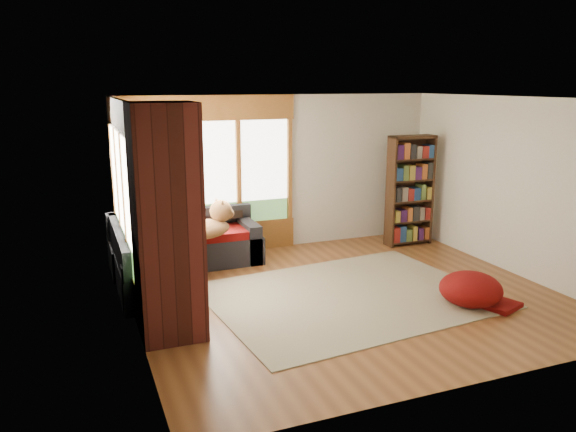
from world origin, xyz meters
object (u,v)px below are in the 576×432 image
object	(u,v)px
sectional_sofa	(177,254)
area_rug	(349,296)
brick_chimney	(167,223)
dog_brindle	(170,233)
pouf	(471,288)
bookshelf	(410,191)
dog_tan	(207,224)

from	to	relation	value
sectional_sofa	area_rug	world-z (taller)	sectional_sofa
brick_chimney	dog_brindle	bearing A→B (deg)	80.09
dog_brindle	pouf	bearing A→B (deg)	-136.56
bookshelf	pouf	size ratio (longest dim) A/B	2.41
dog_tan	dog_brindle	xyz separation A→B (m)	(-0.60, -0.28, -0.02)
brick_chimney	bookshelf	bearing A→B (deg)	25.38
brick_chimney	pouf	bearing A→B (deg)	-8.25
brick_chimney	area_rug	world-z (taller)	brick_chimney
bookshelf	dog_brindle	size ratio (longest dim) A/B	2.13
bookshelf	pouf	distance (m)	2.91
brick_chimney	sectional_sofa	bearing A→B (deg)	77.71
brick_chimney	bookshelf	size ratio (longest dim) A/B	1.36
brick_chimney	area_rug	distance (m)	2.75
bookshelf	dog_brindle	world-z (taller)	bookshelf
bookshelf	dog_brindle	distance (m)	4.30
area_rug	pouf	world-z (taller)	pouf
bookshelf	area_rug	bearing A→B (deg)	-138.90
area_rug	pouf	bearing A→B (deg)	-32.54
pouf	dog_brindle	bearing A→B (deg)	148.24
area_rug	sectional_sofa	bearing A→B (deg)	138.27
area_rug	dog_brindle	distance (m)	2.61
sectional_sofa	dog_brindle	xyz separation A→B (m)	(-0.17, -0.46, 0.46)
sectional_sofa	dog_tan	distance (m)	0.67
area_rug	pouf	xyz separation A→B (m)	(1.31, -0.84, 0.22)
bookshelf	dog_tan	bearing A→B (deg)	-175.52
brick_chimney	dog_tan	distance (m)	2.13
brick_chimney	sectional_sofa	size ratio (longest dim) A/B	1.18
sectional_sofa	bookshelf	bearing A→B (deg)	-0.04
bookshelf	dog_tan	size ratio (longest dim) A/B	2.02
area_rug	dog_brindle	world-z (taller)	dog_brindle
dog_brindle	dog_tan	bearing A→B (deg)	-80.10
area_rug	dog_brindle	bearing A→B (deg)	148.72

